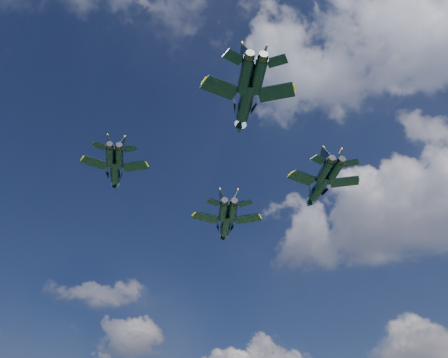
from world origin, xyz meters
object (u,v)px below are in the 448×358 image
jet_slot (245,103)px  jet_lead (226,225)px  jet_left (115,172)px  jet_right (319,188)px

jet_slot → jet_lead: bearing=87.4°
jet_left → jet_slot: 24.86m
jet_lead → jet_slot: (22.13, -28.35, 0.09)m
jet_slot → jet_right: bearing=48.6°
jet_lead → jet_right: 23.11m
jet_lead → jet_left: (-2.61, -28.34, -2.26)m
jet_right → jet_slot: 23.36m
jet_left → jet_slot: jet_slot is taller
jet_lead → jet_slot: jet_lead is taller
jet_lead → jet_left: bearing=-133.0°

